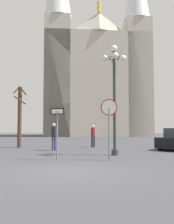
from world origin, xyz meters
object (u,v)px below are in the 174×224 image
(cathedral, at_px, (96,71))
(street_lamp, at_px, (114,83))
(stop_sign, at_px, (109,117))
(pedestrian_standing, at_px, (93,134))
(bare_tree, at_px, (20,115))
(pedestrian_walking, at_px, (54,134))
(one_way_arrow_sign, at_px, (57,126))

(cathedral, distance_m, street_lamp, 32.07)
(cathedral, height_order, stop_sign, cathedral)
(pedestrian_standing, bearing_deg, stop_sign, -86.26)
(bare_tree, bearing_deg, pedestrian_standing, 2.49)
(cathedral, relative_size, bare_tree, 7.64)
(street_lamp, relative_size, pedestrian_walking, 3.41)
(pedestrian_standing, bearing_deg, bare_tree, -177.51)
(bare_tree, bearing_deg, stop_sign, -50.33)
(cathedral, height_order, one_way_arrow_sign, cathedral)
(pedestrian_walking, relative_size, pedestrian_standing, 1.06)
(one_way_arrow_sign, relative_size, pedestrian_standing, 1.42)
(one_way_arrow_sign, distance_m, pedestrian_standing, 7.69)
(pedestrian_standing, bearing_deg, pedestrian_walking, -135.20)
(street_lamp, relative_size, pedestrian_standing, 3.60)
(cathedral, distance_m, stop_sign, 34.61)
(bare_tree, bearing_deg, pedestrian_walking, -39.58)
(cathedral, height_order, bare_tree, cathedral)
(street_lamp, bearing_deg, stop_sign, -103.69)
(stop_sign, height_order, street_lamp, street_lamp)
(stop_sign, distance_m, one_way_arrow_sign, 2.44)
(stop_sign, distance_m, street_lamp, 2.91)
(pedestrian_standing, bearing_deg, cathedral, 86.66)
(street_lamp, xyz_separation_m, pedestrian_standing, (-1.00, 5.44, -2.92))
(bare_tree, relative_size, pedestrian_walking, 2.68)
(bare_tree, xyz_separation_m, pedestrian_standing, (5.55, 0.24, -1.39))
(street_lamp, distance_m, bare_tree, 8.51)
(cathedral, relative_size, pedestrian_walking, 20.47)
(pedestrian_walking, height_order, pedestrian_standing, pedestrian_walking)
(street_lamp, distance_m, pedestrian_standing, 6.26)
(bare_tree, distance_m, pedestrian_standing, 5.73)
(stop_sign, relative_size, pedestrian_standing, 1.67)
(one_way_arrow_sign, relative_size, bare_tree, 0.50)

